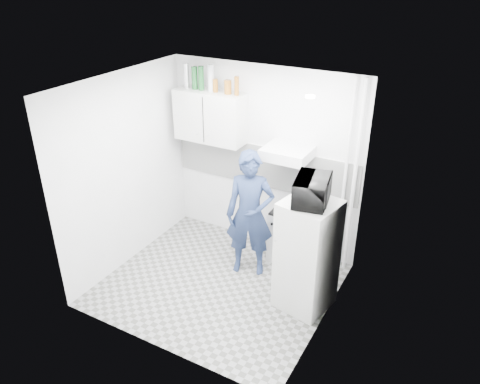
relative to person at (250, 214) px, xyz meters
The scene contains 24 objects.
floor 1.00m from the person, 111.21° to the right, with size 2.80×2.80×0.00m, color gray.
ceiling 1.82m from the person, 111.21° to the right, with size 2.80×2.80×0.00m, color white.
wall_back 0.90m from the person, 103.96° to the left, with size 2.80×2.80×0.00m, color silver.
wall_left 1.72m from the person, 162.93° to the right, with size 2.60×2.60×0.00m, color silver.
wall_right 1.38m from the person, 21.95° to the right, with size 2.60×2.60×0.00m, color silver.
person is the anchor object (origin of this frame).
stove 0.79m from the person, 56.37° to the left, with size 0.46×0.46×0.73m, color silver.
fridge 0.97m from the person, 17.96° to the right, with size 0.58×0.58×1.40m, color silver.
stove_top 0.62m from the person, 56.37° to the left, with size 0.44×0.44×0.03m, color black.
saucepan 0.69m from the person, 56.73° to the left, with size 0.15×0.15×0.09m, color silver.
microwave 1.18m from the person, 17.96° to the right, with size 0.36×0.53×0.29m, color black.
bottle_a 2.08m from the person, 155.76° to the left, with size 0.08×0.08×0.33m, color silver.
bottle_b 1.99m from the person, 153.35° to the left, with size 0.08×0.08×0.30m, color #144C1E.
bottle_c 1.93m from the person, 151.15° to the left, with size 0.08×0.08×0.32m, color #144C1E.
bottle_d 1.87m from the person, 147.20° to the left, with size 0.08×0.08×0.35m, color #B2B7BC.
canister_a 1.76m from the person, 145.18° to the left, with size 0.07×0.07×0.17m, color brown.
canister_b 1.68m from the person, 137.98° to the left, with size 0.10×0.10×0.18m, color brown.
bottle_e 1.66m from the person, 131.56° to the left, with size 0.06×0.06×0.25m, color brown.
upper_cabinet 1.49m from the person, 148.00° to the left, with size 1.00×0.35×0.70m, color silver.
range_hood 0.92m from the person, 63.03° to the left, with size 0.60×0.50×0.14m, color silver.
backsplash 0.84m from the person, 104.22° to the left, with size 2.74×0.03×0.60m, color white.
pipe_a 1.38m from the person, 31.56° to the left, with size 0.05×0.05×2.60m, color silver.
pipe_b 1.28m from the person, 34.55° to the left, with size 0.04×0.04×2.60m, color silver.
ceiling_spot_fixture 1.92m from the person, 19.55° to the right, with size 0.10×0.10×0.02m, color white.
Camera 1 is at (2.60, -4.14, 3.82)m, focal length 35.00 mm.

